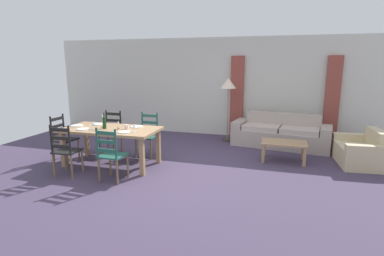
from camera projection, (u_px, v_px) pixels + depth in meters
name	position (u px, v px, depth m)	size (l,w,h in m)	color
ground_plane	(173.00, 172.00, 5.82)	(9.60, 9.60, 0.02)	#433750
wall_far	(212.00, 87.00, 8.63)	(9.60, 0.16, 2.70)	beige
curtain_panel_left	(237.00, 97.00, 8.35)	(0.35, 0.08, 2.20)	brown
curtain_panel_right	(332.00, 100.00, 7.68)	(0.35, 0.08, 2.20)	brown
dining_table	(111.00, 133.00, 6.06)	(1.90, 0.96, 0.75)	#A47D57
dining_chair_near_left	(65.00, 150.00, 5.49)	(0.45, 0.43, 0.96)	black
dining_chair_near_right	(111.00, 155.00, 5.24)	(0.44, 0.42, 0.96)	#215548
dining_chair_far_left	(111.00, 132.00, 6.91)	(0.42, 0.40, 0.96)	black
dining_chair_far_right	(148.00, 135.00, 6.68)	(0.43, 0.41, 0.96)	#235448
dining_chair_head_west	(63.00, 138.00, 6.38)	(0.41, 0.43, 0.96)	black
dinner_plate_near_left	(83.00, 129.00, 5.93)	(0.24, 0.24, 0.02)	white
fork_near_left	(77.00, 129.00, 5.97)	(0.02, 0.17, 0.01)	silver
dinner_plate_near_right	(125.00, 132.00, 5.68)	(0.24, 0.24, 0.02)	white
fork_near_right	(118.00, 132.00, 5.72)	(0.02, 0.17, 0.01)	silver
dinner_plate_far_left	(98.00, 124.00, 6.40)	(0.24, 0.24, 0.02)	white
fork_far_left	(92.00, 124.00, 6.44)	(0.02, 0.17, 0.01)	silver
dinner_plate_far_right	(137.00, 127.00, 6.15)	(0.24, 0.24, 0.02)	white
fork_far_right	(130.00, 127.00, 6.19)	(0.02, 0.17, 0.01)	silver
dinner_plate_head_west	(77.00, 126.00, 6.25)	(0.24, 0.24, 0.02)	white
fork_head_west	(71.00, 125.00, 6.30)	(0.02, 0.17, 0.01)	silver
wine_bottle	(104.00, 123.00, 5.99)	(0.07, 0.07, 0.32)	#143819
wine_glass_near_left	(93.00, 123.00, 5.96)	(0.06, 0.06, 0.16)	white
wine_glass_near_right	(134.00, 126.00, 5.71)	(0.06, 0.06, 0.16)	white
coffee_cup_primary	(127.00, 127.00, 5.96)	(0.07, 0.07, 0.09)	beige
candle_tall	(103.00, 124.00, 6.09)	(0.05, 0.05, 0.27)	#998C66
candle_short	(118.00, 127.00, 5.94)	(0.05, 0.05, 0.16)	#998C66
couch	(281.00, 135.00, 7.50)	(2.37, 1.13, 0.80)	#AC9C92
coffee_table	(284.00, 145.00, 6.33)	(0.90, 0.56, 0.42)	#A47D57
armchair_upholstered	(363.00, 152.00, 6.17)	(0.90, 1.22, 0.72)	beige
standing_lamp	(228.00, 87.00, 7.82)	(0.40, 0.40, 1.64)	#332D28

